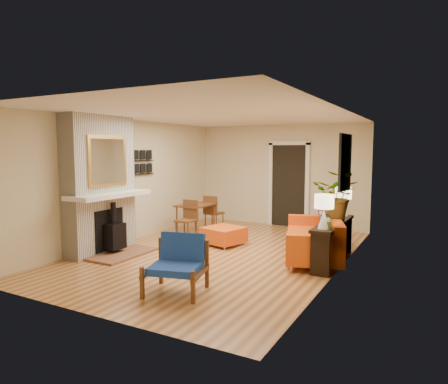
{
  "coord_description": "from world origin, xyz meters",
  "views": [
    {
      "loc": [
        3.63,
        -6.51,
        1.95
      ],
      "look_at": [
        0.0,
        0.2,
        1.15
      ],
      "focal_mm": 32.0,
      "sensor_mm": 36.0,
      "label": 1
    }
  ],
  "objects": [
    {
      "name": "ottoman",
      "position": [
        -0.24,
        0.62,
        0.21
      ],
      "size": [
        0.88,
        0.88,
        0.37
      ],
      "color": "silver",
      "rests_on": "ground"
    },
    {
      "name": "houseplant",
      "position": [
        2.06,
        0.57,
        1.16
      ],
      "size": [
        0.83,
        0.74,
        0.87
      ],
      "primitive_type": "imported",
      "rotation": [
        0.0,
        0.0,
        -0.08
      ],
      "color": "#1E5919",
      "rests_on": "console_table"
    },
    {
      "name": "sofa",
      "position": [
        1.73,
        0.58,
        0.37
      ],
      "size": [
        1.54,
        2.33,
        0.85
      ],
      "color": "silver",
      "rests_on": "ground"
    },
    {
      "name": "blue_chair",
      "position": [
        0.5,
        -2.05,
        0.42
      ],
      "size": [
        0.91,
        0.9,
        0.79
      ],
      "color": "brown",
      "rests_on": "ground"
    },
    {
      "name": "room_shell",
      "position": [
        0.6,
        2.63,
        1.24
      ],
      "size": [
        6.5,
        6.5,
        6.5
      ],
      "color": "tan",
      "rests_on": "ground"
    },
    {
      "name": "lamp_far",
      "position": [
        2.07,
        1.06,
        1.06
      ],
      "size": [
        0.3,
        0.3,
        0.54
      ],
      "color": "white",
      "rests_on": "console_table"
    },
    {
      "name": "console_table",
      "position": [
        2.07,
        0.34,
        0.58
      ],
      "size": [
        0.34,
        1.85,
        0.72
      ],
      "color": "black",
      "rests_on": "ground"
    },
    {
      "name": "dining_table",
      "position": [
        -1.26,
        1.28,
        0.56
      ],
      "size": [
        0.68,
        1.59,
        0.86
      ],
      "color": "brown",
      "rests_on": "ground"
    },
    {
      "name": "lamp_near",
      "position": [
        2.07,
        -0.34,
        1.06
      ],
      "size": [
        0.3,
        0.3,
        0.54
      ],
      "color": "white",
      "rests_on": "console_table"
    },
    {
      "name": "fireplace",
      "position": [
        -2.0,
        -1.0,
        1.24
      ],
      "size": [
        1.09,
        1.68,
        2.6
      ],
      "color": "white",
      "rests_on": "ground"
    }
  ]
}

